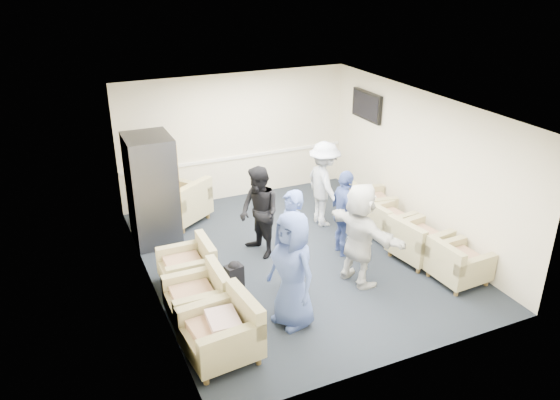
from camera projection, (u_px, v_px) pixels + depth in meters
name	position (u px, v px, depth m)	size (l,w,h in m)	color
floor	(296.00, 257.00, 9.61)	(6.00, 6.00, 0.00)	black
ceiling	(298.00, 106.00, 8.52)	(6.00, 6.00, 0.00)	silver
back_wall	(236.00, 137.00, 11.57)	(5.00, 0.02, 2.70)	beige
front_wall	(405.00, 273.00, 6.56)	(5.00, 0.02, 2.70)	beige
left_wall	(146.00, 212.00, 8.13)	(0.02, 6.00, 2.70)	beige
right_wall	(420.00, 165.00, 9.99)	(0.02, 6.00, 2.70)	beige
chair_rail	(237.00, 157.00, 11.73)	(4.98, 0.04, 0.06)	white
tv	(367.00, 106.00, 11.19)	(0.10, 1.00, 0.58)	black
armchair_left_near	(225.00, 333.00, 7.09)	(0.98, 0.98, 0.72)	tan
armchair_left_mid	(200.00, 299.00, 7.86)	(0.82, 0.82, 0.66)	tan
armchair_left_far	(190.00, 267.00, 8.67)	(0.80, 0.80, 0.64)	tan
armchair_right_near	(456.00, 265.00, 8.76)	(0.83, 0.83, 0.63)	tan
armchair_right_midnear	(417.00, 243.00, 9.40)	(0.95, 0.95, 0.67)	tan
armchair_right_midfar	(386.00, 223.00, 10.17)	(0.85, 0.85, 0.61)	tan
armchair_right_far	(368.00, 205.00, 10.87)	(0.91, 0.91, 0.63)	tan
armchair_corner	(182.00, 204.00, 10.76)	(1.31, 1.31, 0.76)	tan
vending_machine	(152.00, 190.00, 9.81)	(0.82, 0.95, 2.01)	#494950
backpack	(234.00, 274.00, 8.64)	(0.30, 0.24, 0.46)	black
pillow	(223.00, 322.00, 7.00)	(0.50, 0.38, 0.15)	beige
person_front_left	(292.00, 270.00, 7.55)	(0.85, 0.55, 1.74)	#41569C
person_mid_left	(291.00, 244.00, 8.27)	(0.62, 0.41, 1.71)	#41569C
person_back_left	(259.00, 213.00, 9.38)	(0.79, 0.62, 1.63)	black
person_back_right	(324.00, 184.00, 10.49)	(1.09, 0.62, 1.68)	white
person_mid_right	(344.00, 213.00, 9.43)	(0.91, 0.38, 1.56)	#41569C
person_front_right	(360.00, 234.00, 8.55)	(1.59, 0.51, 1.71)	silver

